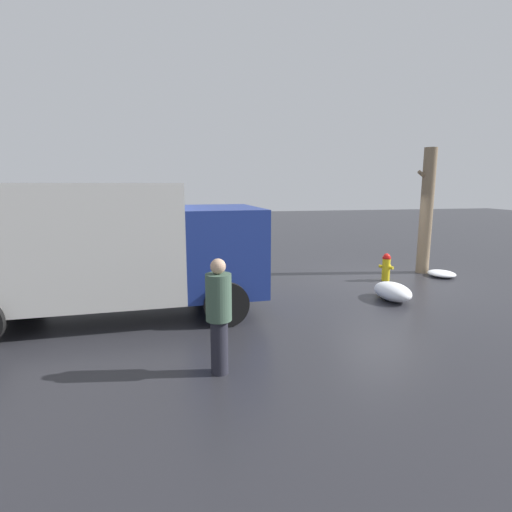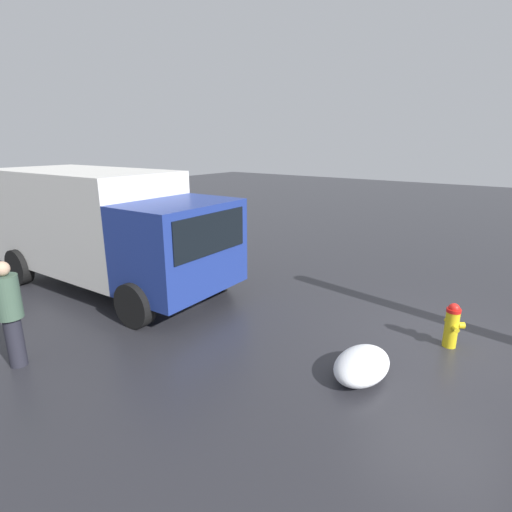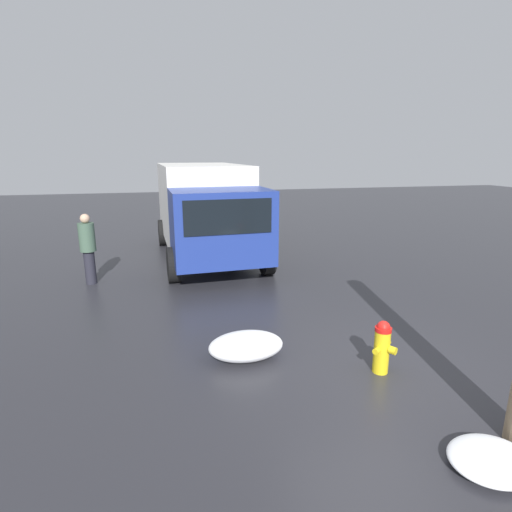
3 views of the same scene
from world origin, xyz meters
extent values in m
plane|color=#28282D|center=(0.00, 0.00, 0.00)|extent=(60.00, 60.00, 0.00)
cylinder|color=yellow|center=(0.00, 0.00, 0.33)|extent=(0.23, 0.23, 0.65)
cylinder|color=red|center=(0.00, 0.00, 0.68)|extent=(0.24, 0.24, 0.06)
sphere|color=red|center=(0.00, 0.00, 0.71)|extent=(0.19, 0.19, 0.19)
cylinder|color=yellow|center=(-0.14, -0.09, 0.40)|extent=(0.15, 0.15, 0.11)
cylinder|color=yellow|center=(0.09, -0.14, 0.40)|extent=(0.13, 0.13, 0.09)
cylinder|color=yellow|center=(-0.09, 0.14, 0.40)|extent=(0.13, 0.13, 0.09)
cylinder|color=#7F6B51|center=(-1.72, -0.78, 1.95)|extent=(0.39, 0.39, 3.90)
cylinder|color=#7F6B51|center=(-1.55, -0.78, 3.04)|extent=(0.45, 0.11, 0.36)
cube|color=navy|center=(5.05, 1.58, 1.37)|extent=(1.79, 2.53, 1.84)
cube|color=black|center=(4.20, 1.54, 1.74)|extent=(0.12, 2.07, 0.81)
cube|color=silver|center=(8.29, 1.72, 1.63)|extent=(4.92, 2.68, 2.36)
cylinder|color=black|center=(5.19, 0.35, 0.45)|extent=(0.91, 0.32, 0.90)
cylinder|color=black|center=(5.08, 2.81, 0.45)|extent=(0.91, 0.32, 0.90)
cylinder|color=black|center=(9.55, 0.55, 0.45)|extent=(0.91, 0.32, 0.90)
cylinder|color=#23232D|center=(5.44, 4.82, 0.42)|extent=(0.26, 0.26, 0.83)
cylinder|color=#3F5947|center=(5.44, 4.82, 1.18)|extent=(0.38, 0.38, 0.69)
sphere|color=tan|center=(5.44, 4.82, 1.64)|extent=(0.23, 0.23, 0.23)
ellipsoid|color=white|center=(-1.96, -0.13, 0.09)|extent=(0.77, 0.89, 0.18)
ellipsoid|color=white|center=(0.86, 1.85, 0.21)|extent=(0.75, 1.19, 0.42)
camera|label=1|loc=(6.04, 10.40, 2.80)|focal=28.00mm
camera|label=2|loc=(-1.05, 7.12, 3.48)|focal=28.00mm
camera|label=3|loc=(-4.75, 3.04, 3.15)|focal=28.00mm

